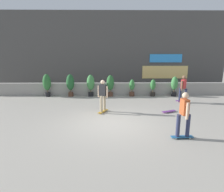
{
  "coord_description": "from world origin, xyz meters",
  "views": [
    {
      "loc": [
        -0.15,
        -8.05,
        2.99
      ],
      "look_at": [
        0.0,
        1.5,
        0.9
      ],
      "focal_mm": 31.1,
      "sensor_mm": 36.0,
      "label": 1
    }
  ],
  "objects": [
    {
      "name": "potted_plant_2",
      "position": [
        -1.45,
        5.55,
        0.9
      ],
      "size": [
        0.54,
        0.54,
        1.55
      ],
      "color": "black",
      "rests_on": "ground"
    },
    {
      "name": "planter_wall",
      "position": [
        0.0,
        6.0,
        0.45
      ],
      "size": [
        18.0,
        0.4,
        0.9
      ],
      "primitive_type": "cube",
      "color": "gray",
      "rests_on": "ground"
    },
    {
      "name": "skater_far_left",
      "position": [
        2.48,
        -1.58,
        0.94
      ],
      "size": [
        0.81,
        0.56,
        1.7
      ],
      "color": "#266699",
      "rests_on": "ground"
    },
    {
      "name": "skater_far_right",
      "position": [
        -0.47,
        1.63,
        0.94
      ],
      "size": [
        0.53,
        0.81,
        1.7
      ],
      "color": "#BF8C26",
      "rests_on": "ground"
    },
    {
      "name": "potted_plant_4",
      "position": [
        1.49,
        5.55,
        0.64
      ],
      "size": [
        0.37,
        0.37,
        1.21
      ],
      "color": "brown",
      "rests_on": "ground"
    },
    {
      "name": "potted_plant_1",
      "position": [
        -2.88,
        5.55,
        0.93
      ],
      "size": [
        0.55,
        0.55,
        1.58
      ],
      "color": "brown",
      "rests_on": "ground"
    },
    {
      "name": "potted_plant_5",
      "position": [
        2.99,
        5.55,
        0.64
      ],
      "size": [
        0.37,
        0.37,
        1.21
      ],
      "color": "#2D2823",
      "rests_on": "ground"
    },
    {
      "name": "skater_foreground",
      "position": [
        4.43,
        3.64,
        0.94
      ],
      "size": [
        0.71,
        0.7,
        1.7
      ],
      "color": "#72338C",
      "rests_on": "ground"
    },
    {
      "name": "potted_plant_0",
      "position": [
        -4.53,
        5.55,
        0.94
      ],
      "size": [
        0.56,
        0.56,
        1.6
      ],
      "color": "black",
      "rests_on": "ground"
    },
    {
      "name": "ground_plane",
      "position": [
        0.0,
        0.0,
        0.0
      ],
      "size": [
        48.0,
        48.0,
        0.0
      ],
      "primitive_type": "plane",
      "color": "#A8A093"
    },
    {
      "name": "building_backdrop",
      "position": [
        0.01,
        10.0,
        3.25
      ],
      "size": [
        20.0,
        2.08,
        6.5
      ],
      "color": "#4C4947",
      "rests_on": "ground"
    },
    {
      "name": "skateboard_near_camera",
      "position": [
        2.96,
        1.57,
        0.06
      ],
      "size": [
        0.81,
        0.5,
        0.08
      ],
      "color": "#72338C",
      "rests_on": "ground"
    },
    {
      "name": "potted_plant_3",
      "position": [
        -0.05,
        5.55,
        0.89
      ],
      "size": [
        0.52,
        0.52,
        1.52
      ],
      "color": "brown",
      "rests_on": "ground"
    },
    {
      "name": "potted_plant_6",
      "position": [
        4.52,
        5.55,
        0.81
      ],
      "size": [
        0.47,
        0.47,
        1.41
      ],
      "color": "black",
      "rests_on": "ground"
    }
  ]
}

